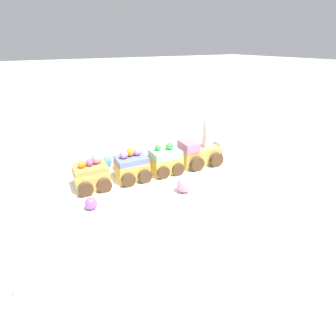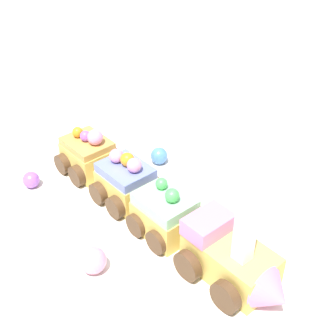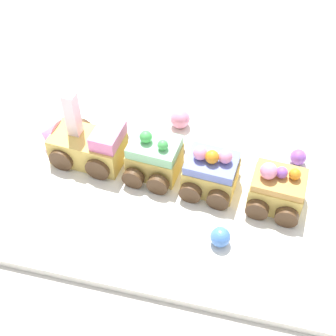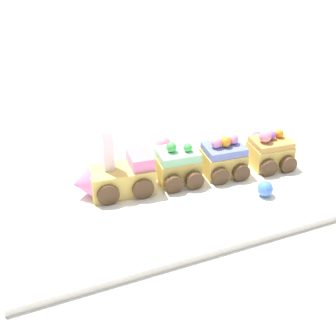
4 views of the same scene
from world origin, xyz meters
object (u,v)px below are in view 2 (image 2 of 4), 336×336
(cake_train_locomotive, at_px, (234,263))
(gumball_pink, at_px, (93,260))
(cake_car_mint, at_px, (167,214))
(cake_car_blueberry, at_px, (126,183))
(cake_car_caramel, at_px, (89,155))
(gumball_purple, at_px, (31,180))
(gumball_blue, at_px, (159,156))

(cake_train_locomotive, bearing_deg, gumball_pink, -137.07)
(cake_car_mint, xyz_separation_m, cake_car_blueberry, (-0.08, 0.01, 0.00))
(cake_car_blueberry, xyz_separation_m, cake_car_caramel, (-0.09, 0.01, -0.00))
(cake_car_caramel, distance_m, gumball_pink, 0.20)
(cake_car_mint, bearing_deg, cake_car_caramel, 179.93)
(gumball_pink, bearing_deg, cake_car_mint, 82.16)
(cake_car_mint, bearing_deg, gumball_purple, -156.49)
(cake_car_mint, bearing_deg, gumball_pink, -93.04)
(gumball_blue, bearing_deg, cake_train_locomotive, -25.93)
(gumball_pink, bearing_deg, cake_train_locomotive, 38.13)
(cake_car_mint, distance_m, gumball_blue, 0.15)
(cake_car_blueberry, distance_m, gumball_purple, 0.14)
(cake_car_mint, bearing_deg, cake_car_blueberry, 179.86)
(cake_train_locomotive, relative_size, cake_car_caramel, 1.63)
(gumball_blue, bearing_deg, gumball_pink, -64.53)
(cake_car_caramel, bearing_deg, cake_train_locomotive, -0.02)
(cake_car_caramel, height_order, gumball_pink, cake_car_caramel)
(cake_car_blueberry, height_order, gumball_pink, cake_car_blueberry)
(cake_car_caramel, xyz_separation_m, gumball_purple, (-0.03, -0.08, -0.01))
(cake_train_locomotive, distance_m, cake_car_caramel, 0.28)
(cake_car_mint, xyz_separation_m, gumball_purple, (-0.20, -0.07, -0.01))
(cake_car_mint, height_order, cake_car_caramel, same)
(cake_car_blueberry, height_order, gumball_blue, cake_car_blueberry)
(cake_train_locomotive, height_order, gumball_blue, cake_train_locomotive)
(gumball_blue, bearing_deg, cake_car_caramel, -126.48)
(cake_car_caramel, xyz_separation_m, gumball_pink, (0.16, -0.12, -0.01))
(gumball_pink, bearing_deg, gumball_blue, 115.47)
(cake_car_caramel, relative_size, gumball_purple, 3.48)
(cake_train_locomotive, height_order, gumball_pink, cake_train_locomotive)
(cake_train_locomotive, xyz_separation_m, gumball_purple, (-0.30, -0.06, -0.02))
(gumball_purple, height_order, gumball_pink, gumball_pink)
(cake_train_locomotive, bearing_deg, gumball_blue, 158.87)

